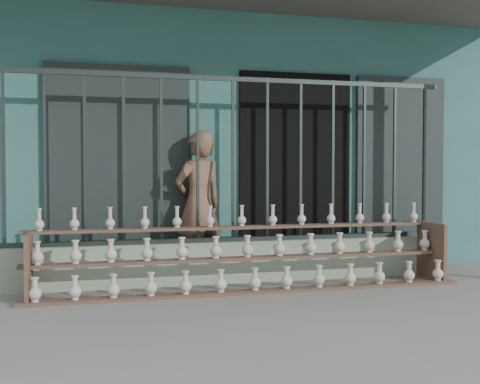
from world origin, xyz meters
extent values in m
plane|color=slate|center=(0.00, 0.00, 0.00)|extent=(60.00, 60.00, 0.00)
cube|color=#30665F|center=(0.00, 4.30, 1.60)|extent=(7.00, 5.00, 3.20)
cube|color=black|center=(0.90, 1.82, 1.20)|extent=(1.40, 0.12, 2.40)
cube|color=black|center=(-1.20, 1.78, 1.20)|extent=(1.60, 0.08, 2.40)
cube|color=black|center=(2.30, 1.78, 1.20)|extent=(1.20, 0.08, 2.40)
cube|color=#95AA91|center=(0.00, 1.30, 0.23)|extent=(5.00, 0.20, 0.45)
cube|color=#283330|center=(-2.35, 1.30, 1.35)|extent=(0.03, 0.03, 1.80)
cube|color=#283330|center=(-1.96, 1.30, 1.35)|extent=(0.03, 0.03, 1.80)
cube|color=#283330|center=(-1.57, 1.30, 1.35)|extent=(0.03, 0.03, 1.80)
cube|color=#283330|center=(-1.18, 1.30, 1.35)|extent=(0.03, 0.03, 1.80)
cube|color=#283330|center=(-0.78, 1.30, 1.35)|extent=(0.03, 0.03, 1.80)
cube|color=#283330|center=(-0.39, 1.30, 1.35)|extent=(0.03, 0.03, 1.80)
cube|color=#283330|center=(0.00, 1.30, 1.35)|extent=(0.03, 0.03, 1.80)
cube|color=#283330|center=(0.39, 1.30, 1.35)|extent=(0.03, 0.03, 1.80)
cube|color=#283330|center=(0.78, 1.30, 1.35)|extent=(0.03, 0.03, 1.80)
cube|color=#283330|center=(1.17, 1.30, 1.35)|extent=(0.03, 0.03, 1.80)
cube|color=#283330|center=(1.57, 1.30, 1.35)|extent=(0.03, 0.03, 1.80)
cube|color=#283330|center=(1.96, 1.30, 1.35)|extent=(0.03, 0.03, 1.80)
cube|color=#283330|center=(2.35, 1.30, 1.35)|extent=(0.03, 0.03, 1.80)
cube|color=#283330|center=(0.00, 1.30, 2.22)|extent=(5.00, 0.04, 0.05)
cube|color=#283330|center=(0.00, 1.30, 0.47)|extent=(5.00, 0.04, 0.05)
cube|color=brown|center=(0.06, 0.65, 0.01)|extent=(4.50, 0.18, 0.03)
cube|color=brown|center=(0.06, 0.90, 0.32)|extent=(4.50, 0.18, 0.03)
cube|color=brown|center=(0.06, 1.15, 0.61)|extent=(4.50, 0.18, 0.03)
cube|color=brown|center=(-2.09, 0.90, 0.32)|extent=(0.04, 0.55, 0.64)
cube|color=brown|center=(2.21, 0.90, 0.32)|extent=(0.04, 0.55, 0.64)
imported|color=brown|center=(-0.33, 1.58, 0.84)|extent=(0.72, 0.61, 1.67)
camera|label=1|loc=(-1.60, -5.07, 1.22)|focal=45.00mm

